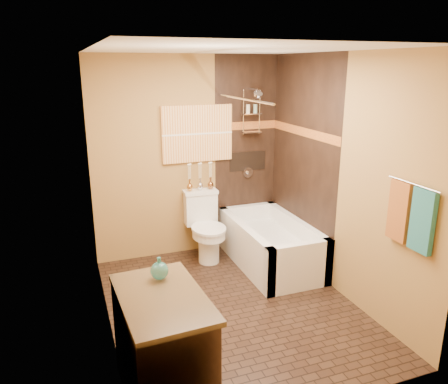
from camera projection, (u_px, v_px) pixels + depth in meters
name	position (u px, v px, depth m)	size (l,w,h in m)	color
floor	(232.00, 306.00, 4.46)	(3.00, 3.00, 0.00)	black
wall_left	(101.00, 202.00, 3.71)	(0.02, 3.00, 2.50)	olive
wall_right	(340.00, 177.00, 4.51)	(0.02, 3.00, 2.50)	olive
wall_back	(189.00, 158.00, 5.46)	(2.40, 0.02, 2.50)	olive
wall_front	(319.00, 249.00, 2.76)	(2.40, 0.02, 2.50)	olive
ceiling	(233.00, 49.00, 3.76)	(3.00, 3.00, 0.00)	silver
alcove_tile_back	(246.00, 154.00, 5.71)	(0.85, 0.01, 2.50)	black
alcove_tile_right	(302.00, 163.00, 5.18)	(0.01, 1.50, 2.50)	black
mosaic_band_back	(246.00, 126.00, 5.60)	(0.85, 0.01, 0.10)	brown
mosaic_band_right	(303.00, 132.00, 5.08)	(0.01, 1.50, 0.10)	brown
alcove_niche	(248.00, 161.00, 5.74)	(0.50, 0.01, 0.25)	black
shower_fixtures	(251.00, 123.00, 5.50)	(0.24, 0.33, 1.16)	silver
curtain_rod	(242.00, 99.00, 4.70)	(0.03, 0.03, 1.55)	silver
towel_bar	(414.00, 184.00, 3.50)	(0.02, 0.02, 0.55)	silver
towel_teal	(422.00, 221.00, 3.46)	(0.05, 0.22, 0.52)	#216C70
towel_rust	(399.00, 211.00, 3.69)	(0.05, 0.22, 0.52)	#94561A
sunset_painting	(197.00, 134.00, 5.39)	(0.90, 0.04, 0.70)	orange
vanity_mirror	(115.00, 209.00, 2.75)	(0.01, 1.00, 0.90)	white
bathtub	(270.00, 247.00, 5.34)	(0.80, 1.50, 0.55)	white
toilet	(205.00, 226.00, 5.46)	(0.44, 0.64, 0.84)	white
vanity	(163.00, 347.00, 3.14)	(0.62, 0.97, 0.83)	black
teal_bottle	(159.00, 268.00, 3.24)	(0.14, 0.14, 0.21)	#28786F
bud_vases	(200.00, 176.00, 5.46)	(0.35, 0.07, 0.34)	#B97D39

